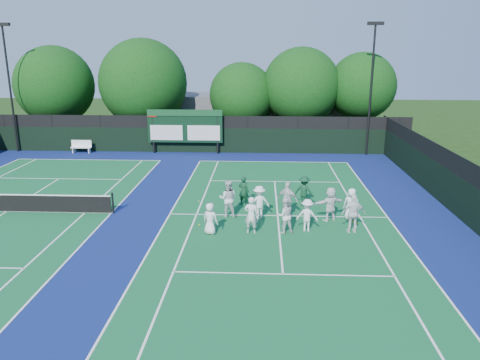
{
  "coord_description": "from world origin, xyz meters",
  "views": [
    {
      "loc": [
        -0.85,
        -21.29,
        8.04
      ],
      "look_at": [
        -2.0,
        3.0,
        1.3
      ],
      "focal_mm": 35.0,
      "sensor_mm": 36.0,
      "label": 1
    }
  ],
  "objects_px": {
    "bench": "(81,146)",
    "coach_left": "(244,191)",
    "scoreboard": "(185,127)",
    "tennis_net": "(6,202)"
  },
  "relations": [
    {
      "from": "scoreboard",
      "to": "tennis_net",
      "type": "xyz_separation_m",
      "value": [
        -6.99,
        -14.59,
        -1.7
      ]
    },
    {
      "from": "bench",
      "to": "coach_left",
      "type": "height_order",
      "value": "coach_left"
    },
    {
      "from": "tennis_net",
      "to": "scoreboard",
      "type": "bearing_deg",
      "value": 64.4
    },
    {
      "from": "coach_left",
      "to": "bench",
      "type": "bearing_deg",
      "value": -19.74
    },
    {
      "from": "scoreboard",
      "to": "coach_left",
      "type": "distance_m",
      "value": 14.05
    },
    {
      "from": "scoreboard",
      "to": "tennis_net",
      "type": "height_order",
      "value": "scoreboard"
    },
    {
      "from": "bench",
      "to": "tennis_net",
      "type": "bearing_deg",
      "value": -84.03
    },
    {
      "from": "scoreboard",
      "to": "bench",
      "type": "bearing_deg",
      "value": -178.58
    },
    {
      "from": "tennis_net",
      "to": "bench",
      "type": "relative_size",
      "value": 6.87
    },
    {
      "from": "scoreboard",
      "to": "coach_left",
      "type": "bearing_deg",
      "value": -68.03
    }
  ]
}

